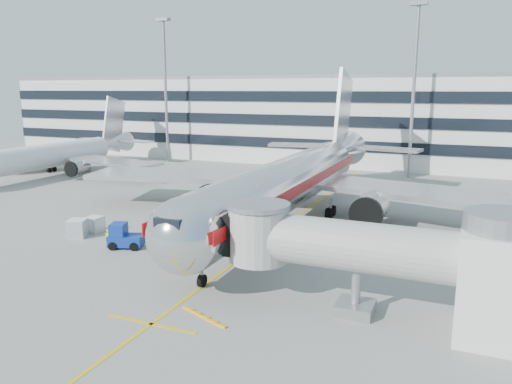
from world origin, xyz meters
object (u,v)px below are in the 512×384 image
at_px(cargo_container_right, 164,217).
at_px(belt_loader, 200,233).
at_px(cargo_container_left, 78,228).
at_px(main_jet, 295,179).
at_px(ramp_worker, 108,239).
at_px(baggage_tug, 124,237).
at_px(cargo_container_front, 95,224).

bearing_deg(cargo_container_right, belt_loader, -25.75).
bearing_deg(belt_loader, cargo_container_left, -160.78).
height_order(belt_loader, cargo_container_right, belt_loader).
distance_m(main_jet, belt_loader, 12.13).
xyz_separation_m(belt_loader, cargo_container_left, (-10.63, -3.71, 0.26)).
relative_size(main_jet, ramp_worker, 30.61).
relative_size(main_jet, cargo_container_right, 27.67).
relative_size(belt_loader, cargo_container_left, 2.16).
bearing_deg(cargo_container_left, ramp_worker, -17.96).
relative_size(main_jet, baggage_tug, 15.86).
relative_size(belt_loader, ramp_worker, 2.58).
relative_size(cargo_container_front, ramp_worker, 0.89).
distance_m(cargo_container_right, ramp_worker, 7.92).
height_order(belt_loader, cargo_container_left, belt_loader).
xyz_separation_m(main_jet, ramp_worker, (-11.41, -15.41, -3.40)).
xyz_separation_m(belt_loader, cargo_container_right, (-5.53, 2.67, 0.27)).
relative_size(main_jet, cargo_container_left, 25.58).
relative_size(cargo_container_right, cargo_container_front, 1.24).
relative_size(cargo_container_left, ramp_worker, 1.20).
bearing_deg(cargo_container_left, baggage_tug, -8.73).
relative_size(main_jet, belt_loader, 11.85).
bearing_deg(cargo_container_right, cargo_container_left, -128.65).
xyz_separation_m(baggage_tug, cargo_container_front, (-5.50, 2.79, -0.18)).
xyz_separation_m(main_jet, cargo_container_right, (-11.07, -7.49, -3.39)).
distance_m(main_jet, cargo_container_front, 20.15).
bearing_deg(cargo_container_front, cargo_container_right, 43.25).
xyz_separation_m(main_jet, belt_loader, (-5.54, -10.16, -3.66)).
height_order(main_jet, cargo_container_right, main_jet).
bearing_deg(belt_loader, cargo_container_right, 154.25).
bearing_deg(main_jet, ramp_worker, -126.53).
distance_m(main_jet, baggage_tug, 18.32).
xyz_separation_m(main_jet, baggage_tug, (-10.33, -14.76, -3.31)).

